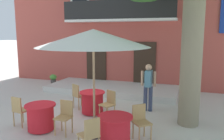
{
  "coord_description": "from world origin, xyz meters",
  "views": [
    {
      "loc": [
        3.06,
        -6.45,
        2.77
      ],
      "look_at": [
        0.04,
        2.12,
        1.3
      ],
      "focal_mm": 37.6,
      "sensor_mm": 36.0,
      "label": 1
    }
  ],
  "objects_px": {
    "cafe_table_middle": "(92,102)",
    "cafe_chair_middle_0": "(109,103)",
    "cafe_chair_near_tree_1": "(90,134)",
    "cafe_table_front": "(41,117)",
    "cafe_chair_middle_1": "(78,94)",
    "cafe_chair_front_0": "(65,115)",
    "pedestrian_near_entrance": "(148,85)",
    "cafe_umbrella": "(93,39)",
    "ground_planter_left": "(53,79)",
    "cafe_chair_near_tree_0": "(141,120)",
    "cafe_table_near_tree": "(115,130)",
    "cafe_chair_front_1": "(20,109)"
  },
  "relations": [
    {
      "from": "cafe_table_middle",
      "to": "cafe_chair_middle_0",
      "type": "bearing_deg",
      "value": -21.42
    },
    {
      "from": "cafe_chair_near_tree_1",
      "to": "cafe_table_front",
      "type": "height_order",
      "value": "cafe_chair_near_tree_1"
    },
    {
      "from": "cafe_chair_middle_1",
      "to": "cafe_chair_near_tree_1",
      "type": "bearing_deg",
      "value": -58.05
    },
    {
      "from": "cafe_chair_front_0",
      "to": "pedestrian_near_entrance",
      "type": "xyz_separation_m",
      "value": [
        1.81,
        2.61,
        0.42
      ]
    },
    {
      "from": "cafe_chair_near_tree_1",
      "to": "cafe_umbrella",
      "type": "xyz_separation_m",
      "value": [
        -0.32,
        0.96,
        2.08
      ]
    },
    {
      "from": "cafe_chair_near_tree_1",
      "to": "pedestrian_near_entrance",
      "type": "bearing_deg",
      "value": 79.62
    },
    {
      "from": "cafe_table_front",
      "to": "pedestrian_near_entrance",
      "type": "relative_size",
      "value": 0.51
    },
    {
      "from": "cafe_umbrella",
      "to": "cafe_table_middle",
      "type": "bearing_deg",
      "value": 115.87
    },
    {
      "from": "cafe_chair_middle_0",
      "to": "ground_planter_left",
      "type": "relative_size",
      "value": 1.62
    },
    {
      "from": "cafe_chair_near_tree_0",
      "to": "cafe_chair_front_0",
      "type": "relative_size",
      "value": 1.0
    },
    {
      "from": "cafe_chair_near_tree_1",
      "to": "ground_planter_left",
      "type": "height_order",
      "value": "cafe_chair_near_tree_1"
    },
    {
      "from": "cafe_chair_near_tree_0",
      "to": "cafe_umbrella",
      "type": "relative_size",
      "value": 0.31
    },
    {
      "from": "cafe_table_near_tree",
      "to": "cafe_table_middle",
      "type": "distance_m",
      "value": 2.46
    },
    {
      "from": "cafe_chair_middle_1",
      "to": "cafe_chair_front_0",
      "type": "xyz_separation_m",
      "value": [
        0.64,
        -2.02,
        0.0
      ]
    },
    {
      "from": "cafe_chair_near_tree_0",
      "to": "cafe_chair_near_tree_1",
      "type": "distance_m",
      "value": 1.5
    },
    {
      "from": "cafe_chair_near_tree_0",
      "to": "cafe_chair_front_1",
      "type": "relative_size",
      "value": 1.0
    },
    {
      "from": "pedestrian_near_entrance",
      "to": "cafe_chair_near_tree_1",
      "type": "bearing_deg",
      "value": -100.38
    },
    {
      "from": "cafe_chair_middle_1",
      "to": "cafe_chair_front_0",
      "type": "distance_m",
      "value": 2.12
    },
    {
      "from": "cafe_table_near_tree",
      "to": "cafe_chair_near_tree_1",
      "type": "distance_m",
      "value": 0.77
    },
    {
      "from": "cafe_chair_front_0",
      "to": "pedestrian_near_entrance",
      "type": "distance_m",
      "value": 3.2
    },
    {
      "from": "cafe_chair_near_tree_1",
      "to": "ground_planter_left",
      "type": "distance_m",
      "value": 7.71
    },
    {
      "from": "cafe_table_middle",
      "to": "cafe_table_front",
      "type": "xyz_separation_m",
      "value": [
        -0.81,
        -1.78,
        0.0
      ]
    },
    {
      "from": "cafe_table_front",
      "to": "ground_planter_left",
      "type": "relative_size",
      "value": 1.54
    },
    {
      "from": "cafe_chair_near_tree_0",
      "to": "cafe_table_near_tree",
      "type": "bearing_deg",
      "value": -132.5
    },
    {
      "from": "cafe_table_middle",
      "to": "pedestrian_near_entrance",
      "type": "xyz_separation_m",
      "value": [
        1.75,
        0.88,
        0.56
      ]
    },
    {
      "from": "cafe_table_middle",
      "to": "cafe_chair_front_1",
      "type": "distance_m",
      "value": 2.34
    },
    {
      "from": "cafe_table_near_tree",
      "to": "cafe_table_front",
      "type": "distance_m",
      "value": 2.3
    },
    {
      "from": "cafe_chair_front_0",
      "to": "cafe_chair_front_1",
      "type": "relative_size",
      "value": 1.0
    },
    {
      "from": "cafe_table_near_tree",
      "to": "pedestrian_near_entrance",
      "type": "xyz_separation_m",
      "value": [
        0.26,
        2.84,
        0.56
      ]
    },
    {
      "from": "cafe_chair_front_0",
      "to": "pedestrian_near_entrance",
      "type": "relative_size",
      "value": 0.54
    },
    {
      "from": "cafe_table_front",
      "to": "cafe_umbrella",
      "type": "bearing_deg",
      "value": 4.94
    },
    {
      "from": "cafe_chair_near_tree_0",
      "to": "pedestrian_near_entrance",
      "type": "height_order",
      "value": "pedestrian_near_entrance"
    },
    {
      "from": "pedestrian_near_entrance",
      "to": "cafe_chair_near_tree_0",
      "type": "bearing_deg",
      "value": -83.88
    },
    {
      "from": "cafe_chair_near_tree_1",
      "to": "cafe_chair_front_0",
      "type": "relative_size",
      "value": 1.0
    },
    {
      "from": "cafe_chair_near_tree_1",
      "to": "cafe_umbrella",
      "type": "relative_size",
      "value": 0.31
    },
    {
      "from": "cafe_chair_near_tree_0",
      "to": "ground_planter_left",
      "type": "distance_m",
      "value": 7.48
    },
    {
      "from": "ground_planter_left",
      "to": "cafe_chair_near_tree_1",
      "type": "bearing_deg",
      "value": -50.67
    },
    {
      "from": "cafe_chair_middle_0",
      "to": "cafe_chair_near_tree_1",
      "type": "bearing_deg",
      "value": -79.98
    },
    {
      "from": "cafe_chair_near_tree_1",
      "to": "cafe_table_middle",
      "type": "height_order",
      "value": "cafe_chair_near_tree_1"
    },
    {
      "from": "cafe_table_middle",
      "to": "cafe_chair_front_1",
      "type": "height_order",
      "value": "cafe_chair_front_1"
    },
    {
      "from": "cafe_table_near_tree",
      "to": "cafe_chair_middle_0",
      "type": "xyz_separation_m",
      "value": [
        -0.79,
        1.68,
        0.14
      ]
    },
    {
      "from": "cafe_table_near_tree",
      "to": "cafe_chair_near_tree_1",
      "type": "bearing_deg",
      "value": -119.76
    },
    {
      "from": "cafe_chair_near_tree_0",
      "to": "cafe_chair_front_0",
      "type": "xyz_separation_m",
      "value": [
        -2.05,
        -0.33,
        0.0
      ]
    },
    {
      "from": "cafe_chair_near_tree_0",
      "to": "cafe_table_middle",
      "type": "height_order",
      "value": "cafe_chair_near_tree_0"
    },
    {
      "from": "cafe_chair_near_tree_0",
      "to": "cafe_chair_middle_1",
      "type": "xyz_separation_m",
      "value": [
        -2.69,
        1.69,
        0.0
      ]
    },
    {
      "from": "cafe_table_near_tree",
      "to": "cafe_table_front",
      "type": "height_order",
      "value": "same"
    },
    {
      "from": "cafe_chair_front_1",
      "to": "ground_planter_left",
      "type": "distance_m",
      "value": 5.56
    },
    {
      "from": "cafe_table_front",
      "to": "cafe_chair_middle_1",
      "type": "bearing_deg",
      "value": 86.93
    },
    {
      "from": "cafe_umbrella",
      "to": "cafe_table_front",
      "type": "bearing_deg",
      "value": -175.06
    },
    {
      "from": "cafe_table_middle",
      "to": "cafe_chair_front_0",
      "type": "bearing_deg",
      "value": -91.8
    }
  ]
}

